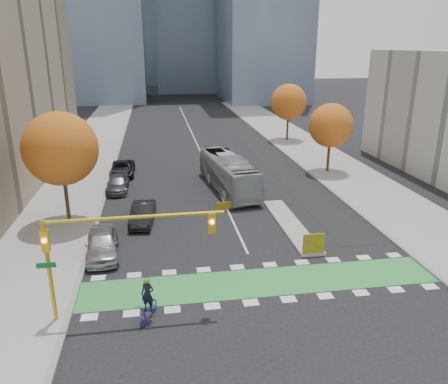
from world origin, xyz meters
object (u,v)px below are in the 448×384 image
object	(u,v)px
tree_west	(61,149)
traffic_signal_west	(105,241)
parked_car_b	(143,214)
parked_car_c	(117,184)
parked_car_a	(102,244)
bus	(228,173)
tree_east_near	(331,125)
tree_east_far	(289,102)
hazard_board	(314,244)
parked_car_d	(122,168)
cyclist	(148,306)

from	to	relation	value
tree_west	traffic_signal_west	xyz separation A→B (m)	(4.07, -12.51, -1.58)
traffic_signal_west	tree_west	bearing A→B (deg)	108.02
parked_car_b	parked_car_c	world-z (taller)	parked_car_b
tree_west	parked_car_a	xyz separation A→B (m)	(3.00, -5.78, -4.79)
parked_car_b	bus	bearing A→B (deg)	48.55
tree_east_near	tree_east_far	world-z (taller)	tree_east_far
hazard_board	parked_car_b	distance (m)	12.73
parked_car_c	parked_car_d	bearing A→B (deg)	88.94
tree_west	tree_east_far	size ratio (longest dim) A/B	1.08
bus	tree_east_far	bearing A→B (deg)	52.19
cyclist	parked_car_d	size ratio (longest dim) A/B	0.45
hazard_board	cyclist	world-z (taller)	cyclist
parked_car_d	traffic_signal_west	bearing A→B (deg)	-87.28
tree_east_near	parked_car_d	distance (m)	21.39
cyclist	parked_car_c	size ratio (longest dim) A/B	0.49
tree_west	cyclist	size ratio (longest dim) A/B	3.67
bus	parked_car_a	size ratio (longest dim) A/B	2.31
tree_east_far	parked_car_b	world-z (taller)	tree_east_far
parked_car_d	cyclist	bearing A→B (deg)	-83.28
cyclist	parked_car_b	xyz separation A→B (m)	(-0.48, 12.22, -0.01)
tree_east_near	parked_car_d	world-z (taller)	tree_east_near
cyclist	bus	distance (m)	20.40
cyclist	parked_car_d	world-z (taller)	cyclist
parked_car_a	tree_east_near	bearing A→B (deg)	32.20
hazard_board	parked_car_b	xyz separation A→B (m)	(-10.62, 7.02, -0.07)
tree_west	parked_car_c	distance (m)	9.22
parked_car_a	parked_car_d	distance (m)	18.01
hazard_board	tree_west	distance (m)	18.44
hazard_board	parked_car_c	distance (m)	19.84
tree_east_near	parked_car_d	size ratio (longest dim) A/B	1.41
tree_east_near	traffic_signal_west	world-z (taller)	tree_east_near
traffic_signal_west	bus	size ratio (longest dim) A/B	0.76
parked_car_b	parked_car_c	distance (m)	8.32
parked_car_b	parked_car_d	distance (m)	13.20
parked_car_c	hazard_board	bearing A→B (deg)	-48.52
hazard_board	parked_car_b	bearing A→B (deg)	146.55
parked_car_b	tree_west	bearing A→B (deg)	177.87
tree_west	cyclist	distance (m)	15.08
cyclist	tree_east_near	bearing A→B (deg)	74.92
tree_west	cyclist	bearing A→B (deg)	-65.74
bus	parked_car_d	world-z (taller)	bus
cyclist	tree_west	bearing A→B (deg)	137.43
tree_east_near	parked_car_b	xyz separation A→B (m)	(-18.62, -10.78, -4.13)
traffic_signal_west	cyclist	distance (m)	3.78
cyclist	parked_car_a	xyz separation A→B (m)	(-2.86, 7.22, 0.08)
tree_east_near	traffic_signal_west	size ratio (longest dim) A/B	0.83
traffic_signal_west	parked_car_c	distance (m)	20.01
cyclist	parked_car_a	distance (m)	7.77
hazard_board	bus	xyz separation A→B (m)	(-3.06, 13.91, 0.76)
parked_car_a	parked_car_b	distance (m)	5.54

